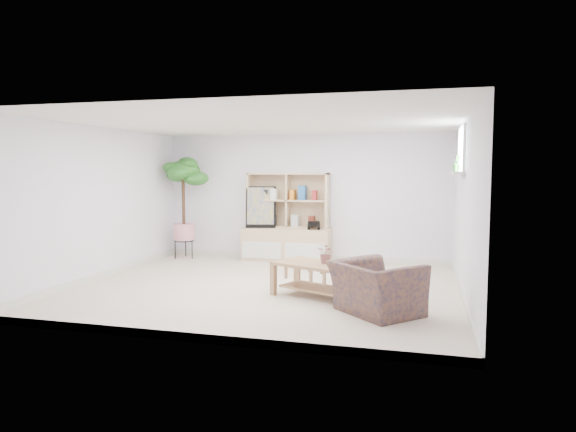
% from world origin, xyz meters
% --- Properties ---
extents(floor, '(5.50, 5.00, 0.01)m').
position_xyz_m(floor, '(0.00, 0.00, 0.00)').
color(floor, beige).
rests_on(floor, ground).
extents(ceiling, '(5.50, 5.00, 0.01)m').
position_xyz_m(ceiling, '(0.00, 0.00, 2.40)').
color(ceiling, white).
rests_on(ceiling, walls).
extents(walls, '(5.51, 5.01, 2.40)m').
position_xyz_m(walls, '(0.00, 0.00, 1.20)').
color(walls, white).
rests_on(walls, floor).
extents(baseboard, '(5.50, 5.00, 0.10)m').
position_xyz_m(baseboard, '(0.00, 0.00, 0.05)').
color(baseboard, silver).
rests_on(baseboard, floor).
extents(window, '(0.10, 0.98, 0.68)m').
position_xyz_m(window, '(2.73, 0.60, 2.00)').
color(window, '#C1D8FF').
rests_on(window, walls).
extents(window_sill, '(0.14, 1.00, 0.04)m').
position_xyz_m(window_sill, '(2.67, 0.60, 1.68)').
color(window_sill, silver).
rests_on(window_sill, walls).
extents(storage_unit, '(1.67, 0.56, 1.67)m').
position_xyz_m(storage_unit, '(-0.28, 2.24, 0.83)').
color(storage_unit, tan).
rests_on(storage_unit, floor).
extents(poster, '(0.59, 0.25, 0.79)m').
position_xyz_m(poster, '(-0.77, 2.19, 1.02)').
color(poster, gold).
rests_on(poster, storage_unit).
extents(toy_truck, '(0.36, 0.28, 0.17)m').
position_xyz_m(toy_truck, '(0.26, 2.15, 0.71)').
color(toy_truck, black).
rests_on(toy_truck, storage_unit).
extents(coffee_table, '(1.29, 1.01, 0.46)m').
position_xyz_m(coffee_table, '(0.83, -0.36, 0.23)').
color(coffee_table, '#956D47').
rests_on(coffee_table, floor).
extents(table_plant, '(0.32, 0.31, 0.27)m').
position_xyz_m(table_plant, '(0.96, -0.33, 0.60)').
color(table_plant, '#217032').
rests_on(table_plant, coffee_table).
extents(floor_tree, '(0.86, 0.86, 1.98)m').
position_xyz_m(floor_tree, '(-2.30, 2.02, 0.99)').
color(floor_tree, '#1A4916').
rests_on(floor_tree, floor).
extents(armchair, '(1.27, 1.27, 0.71)m').
position_xyz_m(armchair, '(1.69, -0.98, 0.36)').
color(armchair, '#121C3B').
rests_on(armchair, floor).
extents(sill_plant, '(0.15, 0.12, 0.25)m').
position_xyz_m(sill_plant, '(2.67, 0.72, 1.82)').
color(sill_plant, '#1A4916').
rests_on(sill_plant, window_sill).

